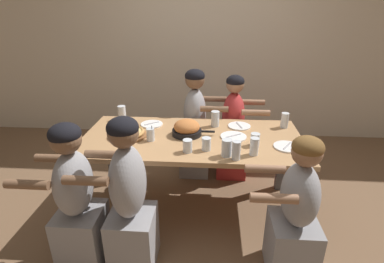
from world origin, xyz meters
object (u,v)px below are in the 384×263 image
at_px(drinking_glass_g, 227,148).
at_px(drinking_glass_j, 206,145).
at_px(empty_plate_c, 239,126).
at_px(drinking_glass_h, 122,114).
at_px(drinking_glass_d, 215,120).
at_px(drinking_glass_c, 255,139).
at_px(diner_far_midright, 233,132).
at_px(drinking_glass_i, 285,120).
at_px(pizza_board_main, 128,133).
at_px(diner_near_midleft, 129,202).
at_px(empty_plate_d, 233,137).
at_px(drinking_glass_b, 254,148).
at_px(skillet_bowl, 187,129).
at_px(diner_near_left, 77,202).
at_px(drinking_glass_f, 188,146).
at_px(diner_near_right, 296,216).
at_px(diner_far_center, 195,127).
at_px(empty_plate_b, 287,147).
at_px(cocktail_glass_blue, 151,135).
at_px(drinking_glass_e, 236,152).
at_px(empty_plate_a, 152,124).
at_px(drinking_glass_a, 128,149).

bearing_deg(drinking_glass_g, drinking_glass_j, 150.38).
bearing_deg(empty_plate_c, drinking_glass_h, 175.05).
bearing_deg(drinking_glass_d, drinking_glass_c, -50.40).
bearing_deg(diner_far_midright, drinking_glass_i, 47.79).
distance_m(pizza_board_main, drinking_glass_h, 0.42).
bearing_deg(pizza_board_main, diner_near_midleft, -75.35).
distance_m(empty_plate_d, drinking_glass_h, 1.12).
xyz_separation_m(drinking_glass_b, drinking_glass_h, (-1.20, 0.65, 0.00)).
bearing_deg(skillet_bowl, diner_near_left, -135.22).
height_order(drinking_glass_c, drinking_glass_f, drinking_glass_c).
bearing_deg(drinking_glass_g, drinking_glass_i, 47.62).
bearing_deg(diner_near_right, empty_plate_d, 29.66).
relative_size(empty_plate_d, diner_near_midleft, 0.19).
distance_m(drinking_glass_j, diner_far_midright, 0.99).
bearing_deg(drinking_glass_i, diner_near_right, -95.16).
bearing_deg(drinking_glass_c, drinking_glass_j, -163.97).
height_order(empty_plate_c, diner_far_center, diner_far_center).
height_order(skillet_bowl, drinking_glass_b, same).
bearing_deg(diner_near_left, empty_plate_b, -71.26).
bearing_deg(drinking_glass_i, drinking_glass_d, -178.59).
bearing_deg(cocktail_glass_blue, drinking_glass_i, 17.58).
relative_size(drinking_glass_d, drinking_glass_e, 1.01).
xyz_separation_m(pizza_board_main, cocktail_glass_blue, (0.22, -0.07, 0.02)).
distance_m(cocktail_glass_blue, diner_far_center, 0.87).
xyz_separation_m(skillet_bowl, empty_plate_c, (0.47, 0.22, -0.05)).
bearing_deg(diner_far_center, drinking_glass_b, 27.68).
bearing_deg(empty_plate_a, diner_near_right, -38.68).
xyz_separation_m(skillet_bowl, drinking_glass_j, (0.18, -0.28, -0.01)).
distance_m(empty_plate_b, drinking_glass_c, 0.26).
xyz_separation_m(pizza_board_main, empty_plate_b, (1.33, -0.12, -0.02)).
xyz_separation_m(empty_plate_c, drinking_glass_i, (0.41, 0.01, 0.06)).
xyz_separation_m(empty_plate_d, drinking_glass_b, (0.13, -0.31, 0.05)).
distance_m(empty_plate_c, drinking_glass_h, 1.14).
height_order(drinking_glass_a, drinking_glass_h, drinking_glass_h).
xyz_separation_m(empty_plate_a, diner_far_center, (0.39, 0.42, -0.20)).
height_order(drinking_glass_e, diner_far_midright, diner_far_midright).
bearing_deg(drinking_glass_e, diner_near_midleft, -158.29).
distance_m(drinking_glass_d, diner_near_right, 1.13).
xyz_separation_m(empty_plate_a, drinking_glass_g, (0.68, -0.58, 0.06)).
bearing_deg(drinking_glass_e, diner_far_midright, 87.52).
relative_size(pizza_board_main, drinking_glass_j, 3.20).
relative_size(diner_near_right, diner_far_center, 0.90).
distance_m(skillet_bowl, diner_near_midleft, 0.83).
height_order(skillet_bowl, drinking_glass_d, drinking_glass_d).
bearing_deg(diner_far_center, empty_plate_d, 29.61).
bearing_deg(skillet_bowl, drinking_glass_d, 41.62).
distance_m(drinking_glass_a, drinking_glass_d, 0.90).
bearing_deg(empty_plate_b, drinking_glass_f, -170.44).
distance_m(empty_plate_c, drinking_glass_f, 0.70).
bearing_deg(empty_plate_c, skillet_bowl, -154.96).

